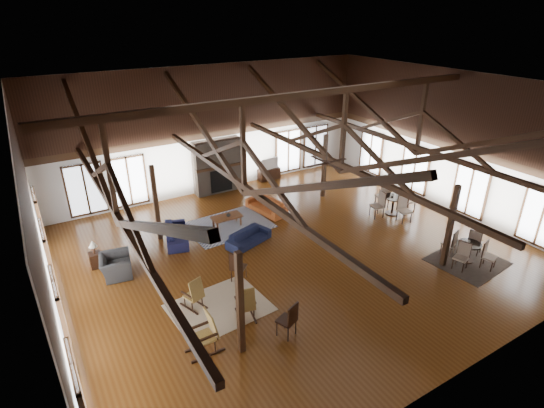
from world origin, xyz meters
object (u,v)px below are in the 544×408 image
tv_console (269,174)px  cafe_table_near (469,249)px  sofa_navy_left (177,234)px  coffee_table (227,217)px  cafe_table_far (393,202)px  sofa_orange (266,206)px  armchair (116,266)px  sofa_navy_front (249,237)px

tv_console → cafe_table_near: bearing=-79.0°
sofa_navy_left → cafe_table_near: (8.44, -6.77, 0.19)m
coffee_table → cafe_table_far: size_ratio=0.57×
sofa_orange → armchair: 7.03m
coffee_table → sofa_orange: bearing=9.8°
sofa_navy_left → cafe_table_far: (8.95, -2.62, 0.27)m
sofa_orange → cafe_table_near: bearing=19.3°
sofa_navy_left → armchair: bearing=131.0°
sofa_navy_front → armchair: size_ratio=1.66×
sofa_navy_front → tv_console: 6.78m
sofa_navy_front → coffee_table: size_ratio=1.48×
cafe_table_near → tv_console: cafe_table_near is taller
armchair → tv_console: armchair is taller
sofa_navy_front → armchair: bearing=156.4°
sofa_navy_front → coffee_table: (-0.10, 1.70, 0.15)m
sofa_navy_left → coffee_table: (2.19, 0.04, 0.13)m
sofa_navy_front → tv_console: tv_console is taller
sofa_navy_front → tv_console: bearing=34.5°
cafe_table_far → cafe_table_near: bearing=-97.0°
cafe_table_far → sofa_navy_left: bearing=163.7°
sofa_orange → coffee_table: 2.14m
sofa_navy_front → cafe_table_far: size_ratio=0.84×
coffee_table → cafe_table_far: 7.27m
sofa_navy_front → armchair: (-4.85, 0.46, 0.09)m
sofa_orange → cafe_table_near: cafe_table_near is taller
sofa_navy_front → armchair: armchair is taller
sofa_navy_front → sofa_navy_left: bearing=125.8°
cafe_table_near → sofa_orange: bearing=120.0°
coffee_table → cafe_table_near: size_ratio=0.65×
coffee_table → armchair: armchair is taller
sofa_navy_front → sofa_navy_left: (-2.29, 1.66, 0.02)m
sofa_navy_left → cafe_table_near: cafe_table_near is taller
coffee_table → sofa_navy_left: bearing=-179.2°
cafe_table_far → coffee_table: bearing=158.5°
sofa_orange → cafe_table_near: 8.30m
cafe_table_far → armchair: bearing=173.0°
sofa_navy_front → tv_console: size_ratio=1.57×
sofa_orange → armchair: (-6.84, -1.62, 0.07)m
sofa_navy_front → cafe_table_near: (6.15, -5.11, 0.22)m
coffee_table → cafe_table_near: (6.25, -6.81, 0.07)m
armchair → tv_console: size_ratio=0.95×
armchair → tv_console: 10.23m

